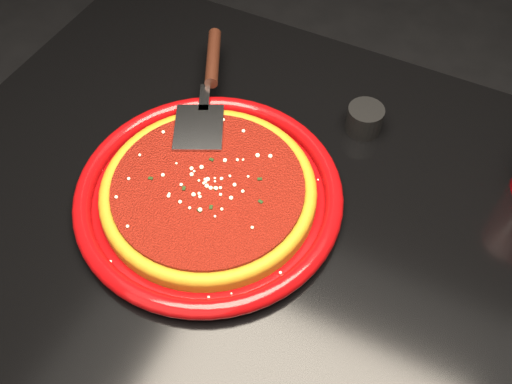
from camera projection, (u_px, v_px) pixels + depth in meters
table at (301, 340)px, 1.09m from camera, size 1.20×0.80×0.75m
plate at (209, 194)px, 0.81m from camera, size 0.50×0.50×0.03m
pizza_crust at (209, 193)px, 0.81m from camera, size 0.40×0.40×0.02m
pizza_crust_rim at (208, 189)px, 0.80m from camera, size 0.40×0.40×0.02m
pizza_sauce at (208, 187)px, 0.80m from camera, size 0.35×0.35×0.01m
parmesan_dusting at (208, 184)px, 0.79m from camera, size 0.26×0.26×0.01m
basil_flecks at (208, 184)px, 0.79m from camera, size 0.24×0.24×0.00m
pizza_server at (208, 88)px, 0.89m from camera, size 0.21×0.31×0.02m
ramekin at (365, 119)px, 0.89m from camera, size 0.07×0.07×0.04m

